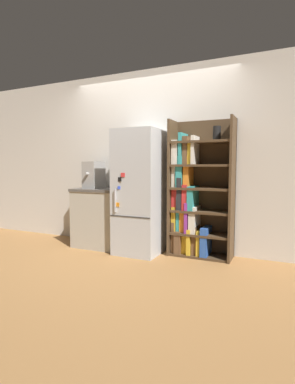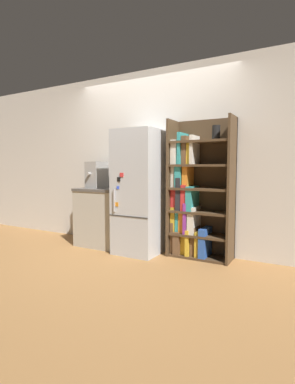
# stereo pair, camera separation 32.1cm
# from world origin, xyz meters

# --- Properties ---
(ground_plane) EXTENTS (16.00, 16.00, 0.00)m
(ground_plane) POSITION_xyz_m (0.00, 0.00, 0.00)
(ground_plane) COLOR #A87542
(wall_back) EXTENTS (8.00, 0.05, 2.60)m
(wall_back) POSITION_xyz_m (0.00, 0.47, 1.30)
(wall_back) COLOR silver
(wall_back) RESTS_ON ground_plane
(refrigerator) EXTENTS (0.60, 0.68, 1.69)m
(refrigerator) POSITION_xyz_m (-0.00, 0.12, 0.85)
(refrigerator) COLOR silver
(refrigerator) RESTS_ON ground_plane
(bookshelf) EXTENTS (0.83, 0.37, 1.81)m
(bookshelf) POSITION_xyz_m (0.71, 0.29, 0.78)
(bookshelf) COLOR #4C3823
(bookshelf) RESTS_ON ground_plane
(kitchen_counter) EXTENTS (0.72, 0.59, 0.87)m
(kitchen_counter) POSITION_xyz_m (-0.69, 0.17, 0.44)
(kitchen_counter) COLOR #BCB7A8
(kitchen_counter) RESTS_ON ground_plane
(espresso_machine) EXTENTS (0.22, 0.37, 0.40)m
(espresso_machine) POSITION_xyz_m (-0.81, 0.17, 1.07)
(espresso_machine) COLOR #A5A39E
(espresso_machine) RESTS_ON kitchen_counter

